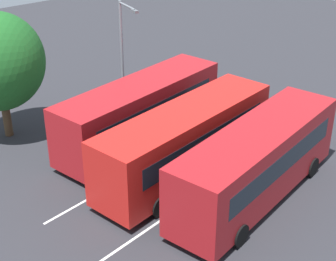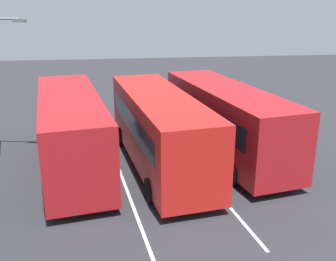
{
  "view_description": "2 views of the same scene",
  "coord_description": "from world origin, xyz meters",
  "px_view_note": "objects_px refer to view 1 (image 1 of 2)",
  "views": [
    {
      "loc": [
        -14.77,
        -15.41,
        12.99
      ],
      "look_at": [
        -0.72,
        0.81,
        2.0
      ],
      "focal_mm": 54.87,
      "sensor_mm": 36.0,
      "label": 1
    },
    {
      "loc": [
        -16.89,
        1.63,
        7.14
      ],
      "look_at": [
        0.28,
        -0.75,
        1.4
      ],
      "focal_mm": 41.2,
      "sensor_mm": 36.0,
      "label": 2
    }
  ],
  "objects_px": {
    "bus_far_left": "(257,161)",
    "bus_center_right": "(141,111)",
    "street_lamp": "(123,51)",
    "bus_center_left": "(186,140)"
  },
  "relations": [
    {
      "from": "bus_far_left",
      "to": "bus_center_right",
      "type": "height_order",
      "value": "same"
    },
    {
      "from": "bus_far_left",
      "to": "bus_center_right",
      "type": "distance_m",
      "value": 7.31
    },
    {
      "from": "bus_far_left",
      "to": "street_lamp",
      "type": "xyz_separation_m",
      "value": [
        0.98,
        10.83,
        2.0
      ]
    },
    {
      "from": "bus_center_left",
      "to": "bus_far_left",
      "type": "bearing_deg",
      "value": -81.11
    },
    {
      "from": "bus_center_left",
      "to": "street_lamp",
      "type": "distance_m",
      "value": 7.98
    },
    {
      "from": "bus_far_left",
      "to": "bus_center_left",
      "type": "distance_m",
      "value": 3.53
    },
    {
      "from": "bus_far_left",
      "to": "bus_center_left",
      "type": "bearing_deg",
      "value": 96.64
    },
    {
      "from": "bus_center_left",
      "to": "street_lamp",
      "type": "height_order",
      "value": "street_lamp"
    },
    {
      "from": "bus_far_left",
      "to": "bus_center_left",
      "type": "height_order",
      "value": "same"
    },
    {
      "from": "bus_center_left",
      "to": "bus_center_right",
      "type": "xyz_separation_m",
      "value": [
        0.42,
        3.91,
        0.0
      ]
    }
  ]
}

